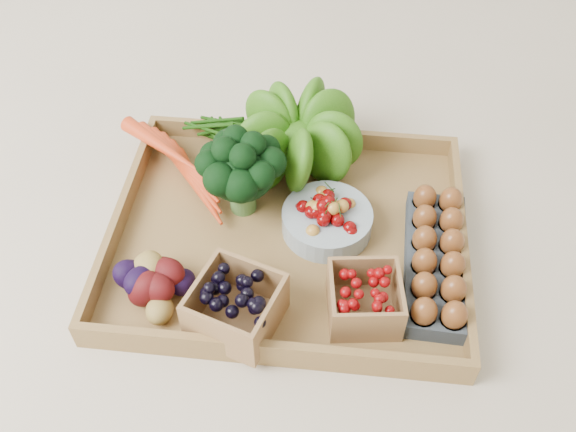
# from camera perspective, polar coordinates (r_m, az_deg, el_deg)

# --- Properties ---
(ground) EXTENTS (4.00, 4.00, 0.00)m
(ground) POSITION_cam_1_polar(r_m,az_deg,el_deg) (1.03, -0.00, -2.21)
(ground) COLOR beige
(ground) RESTS_ON ground
(tray) EXTENTS (0.55, 0.45, 0.01)m
(tray) POSITION_cam_1_polar(r_m,az_deg,el_deg) (1.03, -0.00, -1.95)
(tray) COLOR olive
(tray) RESTS_ON ground
(carrots) EXTENTS (0.19, 0.14, 0.05)m
(carrots) POSITION_cam_1_polar(r_m,az_deg,el_deg) (1.10, -8.84, 3.95)
(carrots) COLOR red
(carrots) RESTS_ON tray
(lettuce) EXTENTS (0.15, 0.15, 0.15)m
(lettuce) POSITION_cam_1_polar(r_m,az_deg,el_deg) (1.08, 0.85, 7.64)
(lettuce) COLOR #225A0E
(lettuce) RESTS_ON tray
(broccoli) EXTENTS (0.14, 0.14, 0.11)m
(broccoli) POSITION_cam_1_polar(r_m,az_deg,el_deg) (1.02, -4.13, 2.90)
(broccoli) COLOR black
(broccoli) RESTS_ON tray
(cherry_bowl) EXTENTS (0.14, 0.14, 0.04)m
(cherry_bowl) POSITION_cam_1_polar(r_m,az_deg,el_deg) (1.02, 3.48, -0.45)
(cherry_bowl) COLOR #8C9EA5
(cherry_bowl) RESTS_ON tray
(egg_carton) EXTENTS (0.10, 0.26, 0.03)m
(egg_carton) POSITION_cam_1_polar(r_m,az_deg,el_deg) (0.99, 12.97, -4.06)
(egg_carton) COLOR #333A41
(egg_carton) RESTS_ON tray
(potatoes) EXTENTS (0.13, 0.13, 0.08)m
(potatoes) POSITION_cam_1_polar(r_m,az_deg,el_deg) (0.94, -11.82, -5.23)
(potatoes) COLOR #3C090B
(potatoes) RESTS_ON tray
(punnet_blackberry) EXTENTS (0.14, 0.14, 0.08)m
(punnet_blackberry) POSITION_cam_1_polar(r_m,az_deg,el_deg) (0.90, -4.66, -8.00)
(punnet_blackberry) COLOR black
(punnet_blackberry) RESTS_ON tray
(punnet_raspberry) EXTENTS (0.11, 0.11, 0.07)m
(punnet_raspberry) POSITION_cam_1_polar(r_m,az_deg,el_deg) (0.91, 6.82, -7.33)
(punnet_raspberry) COLOR #6D0406
(punnet_raspberry) RESTS_ON tray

